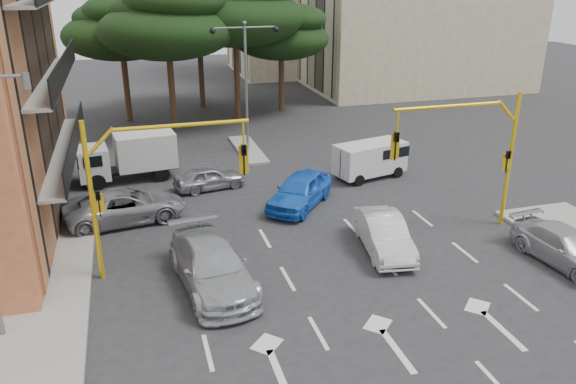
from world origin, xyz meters
name	(u,v)px	position (x,y,z in m)	size (l,w,h in m)	color
ground	(338,271)	(0.00, 0.00, 0.00)	(120.00, 120.00, 0.00)	#28282B
median_strip	(248,149)	(0.00, 16.00, 0.07)	(1.40, 6.00, 0.15)	gray
pine_left_near	(167,20)	(-3.94, 21.96, 7.60)	(9.15, 9.15, 10.23)	#382616
pine_center	(235,6)	(1.06, 23.96, 8.30)	(9.98, 9.98, 11.16)	#382616
pine_left_far	(121,27)	(-6.94, 25.96, 6.91)	(8.32, 8.32, 9.30)	#382616
pine_right	(282,32)	(5.06, 25.96, 6.22)	(7.49, 7.49, 8.37)	#382616
pine_back	(198,12)	(-0.94, 28.96, 7.60)	(9.15, 9.15, 10.23)	#382616
signal_mast_right	(476,144)	(6.80, 1.99, 3.88)	(5.79, 0.37, 6.00)	yellow
signal_mast_left	(142,175)	(-6.80, 1.99, 3.88)	(5.79, 0.37, 6.00)	yellow
street_lamp_center	(246,64)	(0.00, 16.00, 5.43)	(4.16, 0.36, 7.77)	slate
car_white_hatch	(384,234)	(2.38, 1.11, 0.73)	(1.55, 4.44, 1.46)	silver
car_blue_compact	(300,190)	(0.50, 6.51, 0.80)	(1.89, 4.69, 1.60)	blue
car_silver_wagon	(212,266)	(-4.74, 0.29, 0.82)	(2.31, 5.67, 1.65)	#A7AAAF
car_silver_cross_a	(125,206)	(-7.63, 7.00, 0.75)	(2.47, 5.36, 1.49)	gray
car_silver_cross_b	(209,177)	(-3.35, 10.02, 0.62)	(1.47, 3.66, 1.25)	#999AA0
car_silver_parked	(566,247)	(8.70, -1.85, 0.68)	(1.90, 4.68, 1.36)	#B0B2B9
van_white	(370,160)	(5.41, 9.37, 0.98)	(1.78, 3.93, 1.97)	silver
box_truck_a	(128,157)	(-7.32, 12.62, 1.28)	(2.18, 5.19, 2.55)	silver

